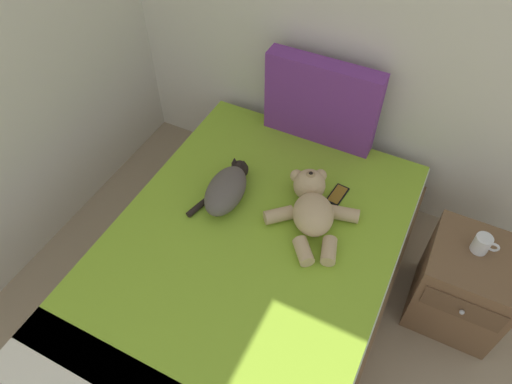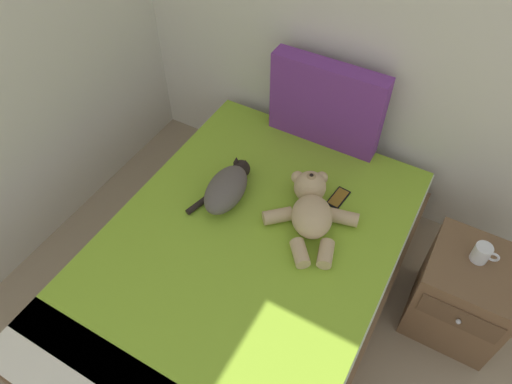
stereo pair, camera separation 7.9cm
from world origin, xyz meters
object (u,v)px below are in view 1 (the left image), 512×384
Objects in this scene: cell_phone at (338,195)px; nightstand at (463,285)px; mug at (482,244)px; patterned_cushion at (321,102)px; cat at (227,188)px; teddy_bear at (312,206)px; bed at (246,276)px.

nightstand reaches higher than cell_phone.
nightstand is 0.31m from mug.
patterned_cushion is 0.74m from cat.
teddy_bear is (0.20, -0.59, -0.18)m from patterned_cushion.
cat is at bearing -110.15° from patterned_cushion.
bed is 1.12m from nightstand.
cell_phone is 0.79m from nightstand.
nightstand is at bearing -7.13° from cell_phone.
mug reaches higher than bed.
bed is 12.95× the size of cell_phone.
teddy_bear reaches higher than cat.
cat is (-0.24, 0.26, 0.31)m from bed.
patterned_cushion is at bearing 155.82° from mug.
nightstand is (0.75, -0.09, -0.22)m from cell_phone.
patterned_cushion reaches higher than nightstand.
teddy_bear is 0.88m from nightstand.
bed is 0.65m from cell_phone.
nightstand is at bearing 7.10° from teddy_bear.
teddy_bear is at bearing -111.12° from cell_phone.
mug reaches higher than cell_phone.
mug is at bearing 9.90° from cat.
patterned_cushion reaches higher than cat.
bed is 4.64× the size of cat.
patterned_cushion is (0.01, 0.93, 0.50)m from bed.
cat is 0.45m from teddy_bear.
bed is at bearing -121.68° from teddy_bear.
patterned_cushion reaches higher than mug.
patterned_cushion is at bearing 125.01° from cell_phone.
bed is 16.75× the size of mug.
nightstand is (1.27, 0.18, -0.29)m from cat.
cat reaches higher than cell_phone.
cat reaches higher than bed.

